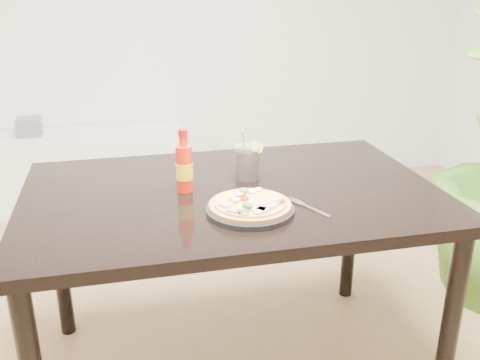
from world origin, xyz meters
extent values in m
cube|color=black|center=(-0.15, 0.26, 0.73)|extent=(1.40, 0.90, 0.04)
cylinder|color=black|center=(0.49, -0.13, 0.35)|extent=(0.06, 0.06, 0.71)
cylinder|color=black|center=(-0.79, 0.65, 0.35)|extent=(0.06, 0.06, 0.71)
cylinder|color=black|center=(0.49, 0.65, 0.35)|extent=(0.06, 0.06, 0.71)
cylinder|color=black|center=(-0.13, 0.07, 0.76)|extent=(0.27, 0.27, 0.02)
cylinder|color=tan|center=(-0.13, 0.07, 0.77)|extent=(0.25, 0.25, 0.01)
cylinder|color=#E1B861|center=(-0.13, 0.07, 0.78)|extent=(0.22, 0.22, 0.01)
cube|color=pink|center=(-0.12, 0.00, 0.79)|extent=(0.05, 0.05, 0.01)
cube|color=pink|center=(-0.19, 0.01, 0.79)|extent=(0.05, 0.05, 0.01)
cube|color=pink|center=(-0.08, 0.02, 0.79)|extent=(0.05, 0.05, 0.01)
cube|color=pink|center=(-0.11, 0.00, 0.79)|extent=(0.05, 0.05, 0.01)
cube|color=pink|center=(-0.21, 0.05, 0.79)|extent=(0.05, 0.05, 0.01)
cylinder|color=#AD1B12|center=(-0.12, 0.01, 0.79)|extent=(0.03, 0.03, 0.01)
cylinder|color=#AD1B12|center=(-0.15, 0.11, 0.79)|extent=(0.03, 0.03, 0.01)
cylinder|color=#AD1B12|center=(-0.15, 0.09, 0.79)|extent=(0.03, 0.03, 0.01)
cylinder|color=#AD1B12|center=(-0.05, 0.04, 0.79)|extent=(0.03, 0.03, 0.01)
cylinder|color=#4B822B|center=(-0.18, 0.07, 0.79)|extent=(0.03, 0.03, 0.01)
cylinder|color=#4B822B|center=(-0.13, 0.15, 0.79)|extent=(0.03, 0.03, 0.01)
cylinder|color=#4B822B|center=(-0.15, 0.03, 0.79)|extent=(0.03, 0.03, 0.01)
ellipsoid|color=silver|center=(-0.16, 0.12, 0.79)|extent=(0.03, 0.03, 0.01)
ellipsoid|color=silver|center=(-0.09, 0.15, 0.79)|extent=(0.03, 0.03, 0.01)
ellipsoid|color=silver|center=(-0.11, 0.13, 0.79)|extent=(0.03, 0.03, 0.01)
ellipsoid|color=silver|center=(-0.17, -0.02, 0.79)|extent=(0.03, 0.03, 0.01)
ellipsoid|color=silver|center=(-0.05, 0.06, 0.79)|extent=(0.03, 0.03, 0.01)
ellipsoid|color=silver|center=(-0.13, -0.02, 0.79)|extent=(0.03, 0.03, 0.01)
ellipsoid|color=silver|center=(-0.17, 0.08, 0.79)|extent=(0.03, 0.03, 0.01)
ellipsoid|color=#206A19|center=(-0.17, -0.02, 0.80)|extent=(0.05, 0.03, 0.00)
ellipsoid|color=#206A19|center=(-0.15, 0.02, 0.80)|extent=(0.04, 0.05, 0.00)
cylinder|color=red|center=(-0.30, 0.29, 0.83)|extent=(0.06, 0.06, 0.16)
cylinder|color=yellow|center=(-0.30, 0.29, 0.82)|extent=(0.06, 0.06, 0.06)
cylinder|color=red|center=(-0.30, 0.29, 0.93)|extent=(0.03, 0.03, 0.03)
cylinder|color=red|center=(-0.30, 0.29, 0.95)|extent=(0.03, 0.03, 0.02)
cylinder|color=black|center=(-0.07, 0.36, 0.80)|extent=(0.08, 0.08, 0.11)
cylinder|color=silver|center=(-0.07, 0.36, 0.81)|extent=(0.09, 0.09, 0.12)
cylinder|color=#F2E059|center=(-0.04, 0.34, 0.87)|extent=(0.04, 0.01, 0.04)
cylinder|color=#B2B2B7|center=(-0.08, 0.37, 0.85)|extent=(0.03, 0.06, 0.17)
cube|color=silver|center=(0.07, 0.03, 0.75)|extent=(0.06, 0.11, 0.00)
cube|color=silver|center=(0.03, 0.10, 0.75)|extent=(0.04, 0.05, 0.00)
cube|color=silver|center=(0.01, 0.13, 0.75)|extent=(0.02, 0.03, 0.00)
cube|color=silver|center=(0.02, 0.13, 0.75)|extent=(0.02, 0.03, 0.00)
cube|color=silver|center=(0.02, 0.13, 0.75)|extent=(0.02, 0.03, 0.00)
cube|color=silver|center=(0.03, 0.14, 0.75)|extent=(0.02, 0.03, 0.00)
cube|color=white|center=(-0.80, 2.07, 0.25)|extent=(1.40, 0.34, 0.50)
cube|color=slate|center=(-1.05, 2.05, 0.51)|extent=(0.14, 0.12, 0.01)
cube|color=slate|center=(-1.05, 2.05, 0.52)|extent=(0.14, 0.12, 0.01)
cube|color=slate|center=(-1.05, 2.05, 0.53)|extent=(0.14, 0.12, 0.01)
cube|color=slate|center=(-1.05, 2.05, 0.54)|extent=(0.14, 0.12, 0.01)
cube|color=slate|center=(-1.05, 2.05, 0.55)|extent=(0.14, 0.12, 0.01)
cube|color=slate|center=(-1.05, 2.05, 0.56)|extent=(0.14, 0.12, 0.01)
cube|color=slate|center=(-1.05, 2.05, 0.57)|extent=(0.14, 0.12, 0.01)
cube|color=slate|center=(-1.05, 2.05, 0.58)|extent=(0.14, 0.12, 0.01)
cube|color=slate|center=(-1.05, 2.05, 0.59)|extent=(0.14, 0.12, 0.01)
cube|color=slate|center=(-1.05, 2.05, 0.60)|extent=(0.14, 0.12, 0.01)
cube|color=slate|center=(-1.05, 2.05, 0.61)|extent=(0.14, 0.12, 0.01)
camera|label=1|loc=(-0.50, -1.39, 1.43)|focal=40.00mm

